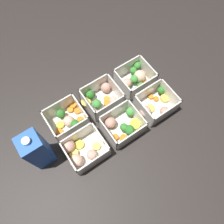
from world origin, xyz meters
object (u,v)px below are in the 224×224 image
container_near_right (155,105)px  juice_carton (37,150)px  container_far_left (69,120)px  container_far_right (136,79)px  container_far_center (102,98)px  container_near_center (122,125)px  container_near_left (81,151)px

container_near_right → juice_carton: juice_carton is taller
container_far_left → juice_carton: juice_carton is taller
container_far_right → container_far_left: bearing=180.0°
container_far_center → container_near_center: bearing=-89.7°
container_near_right → container_far_left: (-0.31, 0.14, 0.00)m
container_near_right → juice_carton: bearing=171.0°
container_near_left → container_far_left: 0.13m
container_far_left → juice_carton: 0.17m
container_near_right → container_far_left: 0.34m
container_near_left → juice_carton: bearing=151.4°
juice_carton → container_near_right: bearing=-9.0°
container_far_left → container_near_center: bearing=-40.4°
container_near_left → container_far_center: 0.22m
container_far_left → juice_carton: bearing=-155.1°
container_far_right → container_near_right: bearing=-93.7°
container_far_center → container_far_right: same height
container_far_right → juice_carton: bearing=-171.9°
container_far_left → container_far_center: 0.15m
container_far_left → container_far_right: size_ratio=1.01×
container_near_center → container_near_left: bearing=178.8°
container_near_left → container_far_left: (0.02, 0.13, 0.00)m
container_far_center → container_far_right: size_ratio=1.09×
juice_carton → container_near_left: bearing=-28.6°
container_near_right → container_far_left: size_ratio=1.20×
container_near_left → container_far_right: size_ratio=1.07×
container_far_center → container_far_right: (0.16, -0.01, 0.00)m
juice_carton → container_far_left: bearing=24.9°
container_near_left → container_near_center: same height
container_near_center → container_far_left: same height
container_near_left → container_near_right: size_ratio=0.88×
container_far_left → juice_carton: (-0.14, -0.06, 0.07)m
container_near_right → container_far_center: (-0.15, 0.14, 0.00)m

